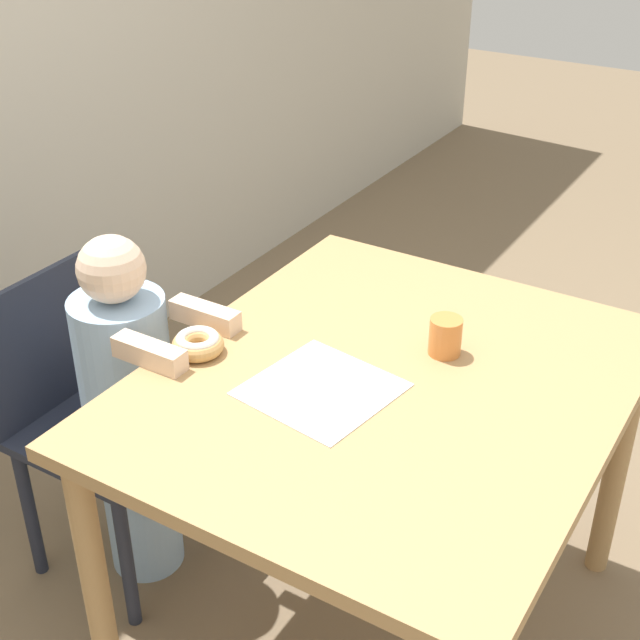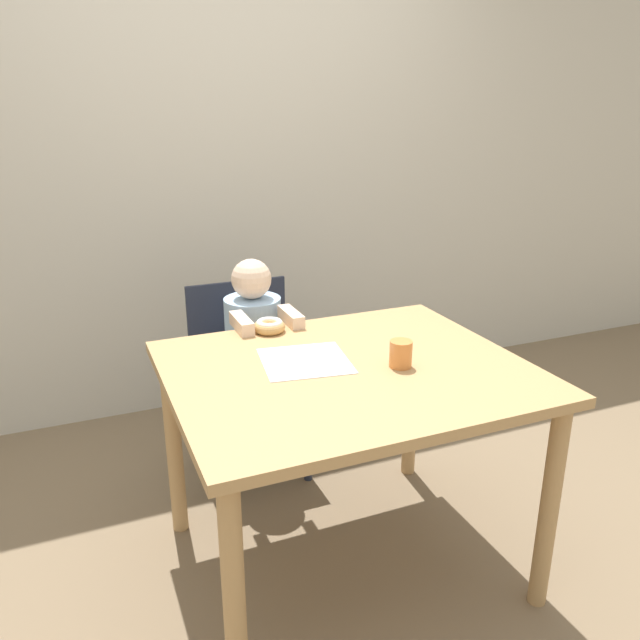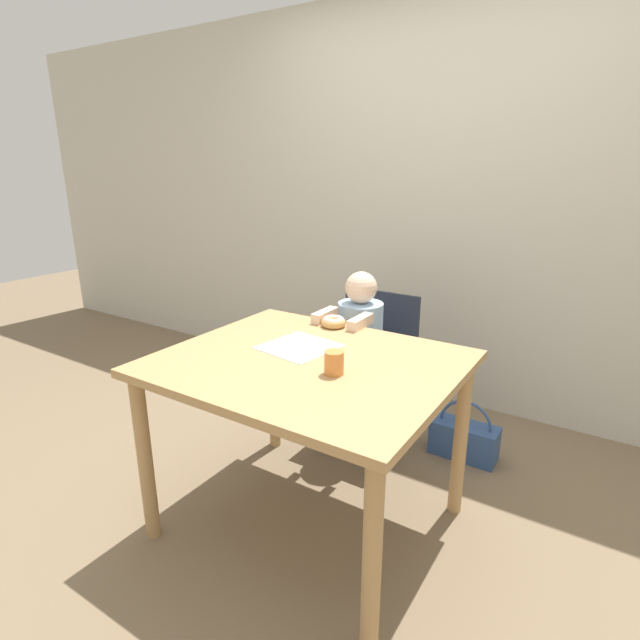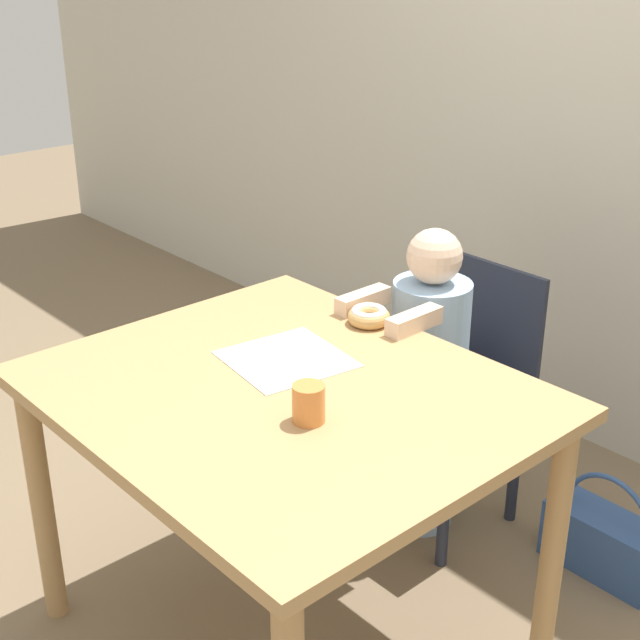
{
  "view_description": "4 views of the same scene",
  "coord_description": "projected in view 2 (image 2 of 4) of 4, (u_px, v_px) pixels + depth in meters",
  "views": [
    {
      "loc": [
        -1.44,
        -0.72,
        1.85
      ],
      "look_at": [
        -0.04,
        0.15,
        0.89
      ],
      "focal_mm": 50.0,
      "sensor_mm": 36.0,
      "label": 1
    },
    {
      "loc": [
        -0.81,
        -1.69,
        1.58
      ],
      "look_at": [
        -0.04,
        0.15,
        0.89
      ],
      "focal_mm": 35.0,
      "sensor_mm": 36.0,
      "label": 2
    },
    {
      "loc": [
        1.04,
        -1.52,
        1.52
      ],
      "look_at": [
        -0.04,
        0.15,
        0.89
      ],
      "focal_mm": 28.0,
      "sensor_mm": 36.0,
      "label": 3
    },
    {
      "loc": [
        1.46,
        -1.2,
        1.78
      ],
      "look_at": [
        -0.04,
        0.15,
        0.89
      ],
      "focal_mm": 50.0,
      "sensor_mm": 36.0,
      "label": 4
    }
  ],
  "objects": [
    {
      "name": "ground_plane",
      "position": [
        344.0,
        561.0,
        2.28
      ],
      "size": [
        12.0,
        12.0,
        0.0
      ],
      "primitive_type": "plane",
      "color": "#7A664C"
    },
    {
      "name": "wall_back",
      "position": [
        222.0,
        173.0,
        3.21
      ],
      "size": [
        8.0,
        0.05,
        2.5
      ],
      "color": "beige",
      "rests_on": "ground_plane"
    },
    {
      "name": "dining_table",
      "position": [
        347.0,
        395.0,
        2.06
      ],
      "size": [
        1.15,
        0.97,
        0.77
      ],
      "color": "tan",
      "rests_on": "ground_plane"
    },
    {
      "name": "chair",
      "position": [
        248.0,
        372.0,
        2.77
      ],
      "size": [
        0.45,
        0.41,
        0.84
      ],
      "color": "#232838",
      "rests_on": "ground_plane"
    },
    {
      "name": "child_figure",
      "position": [
        255.0,
        373.0,
        2.65
      ],
      "size": [
        0.25,
        0.4,
        1.0
      ],
      "color": "#99BCE0",
      "rests_on": "ground_plane"
    },
    {
      "name": "donut",
      "position": [
        269.0,
        326.0,
        2.33
      ],
      "size": [
        0.12,
        0.12,
        0.05
      ],
      "color": "tan",
      "rests_on": "dining_table"
    },
    {
      "name": "napkin",
      "position": [
        305.0,
        361.0,
        2.07
      ],
      "size": [
        0.32,
        0.32,
        0.0
      ],
      "color": "white",
      "rests_on": "dining_table"
    },
    {
      "name": "handbag",
      "position": [
        345.0,
        411.0,
        3.17
      ],
      "size": [
        0.35,
        0.15,
        0.33
      ],
      "color": "#2D4C84",
      "rests_on": "ground_plane"
    },
    {
      "name": "cup",
      "position": [
        401.0,
        354.0,
        2.02
      ],
      "size": [
        0.07,
        0.07,
        0.09
      ],
      "color": "orange",
      "rests_on": "dining_table"
    }
  ]
}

